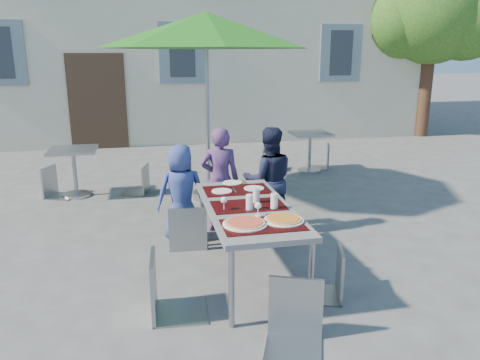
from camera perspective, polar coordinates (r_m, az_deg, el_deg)
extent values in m
plane|color=#48484A|center=(4.64, 2.64, -12.92)|extent=(90.00, 90.00, 0.00)
cube|color=#C0B49B|center=(15.55, -8.69, 19.83)|extent=(13.00, 8.00, 7.00)
cube|color=#39271B|center=(11.51, -16.97, 9.09)|extent=(1.30, 0.06, 2.20)
cube|color=slate|center=(11.47, -7.07, 15.11)|extent=(1.10, 0.06, 1.40)
cube|color=#262B33|center=(11.45, -7.06, 15.11)|extent=(0.60, 0.04, 1.10)
cube|color=slate|center=(12.50, 12.18, 14.89)|extent=(1.10, 0.06, 1.40)
cube|color=#262B33|center=(12.48, 12.21, 14.89)|extent=(0.60, 0.04, 1.10)
cylinder|color=#432A1D|center=(13.75, 21.66, 10.83)|extent=(0.36, 0.36, 2.80)
sphere|color=#255216|center=(13.77, 22.47, 18.71)|extent=(2.80, 2.80, 2.80)
sphere|color=#255216|center=(13.59, 18.67, 17.83)|extent=(2.00, 2.00, 2.00)
sphere|color=#255216|center=(13.83, 25.86, 17.51)|extent=(2.20, 2.20, 2.20)
cube|color=#4E4D53|center=(4.57, 1.03, -3.46)|extent=(0.80, 1.85, 0.05)
cylinder|color=gray|center=(3.87, -1.04, -13.08)|extent=(0.05, 0.05, 0.70)
cylinder|color=gray|center=(4.04, 8.67, -11.98)|extent=(0.05, 0.05, 0.70)
cylinder|color=gray|center=(5.44, -4.57, -4.59)|extent=(0.05, 0.05, 0.70)
cylinder|color=gray|center=(5.56, 2.40, -4.10)|extent=(0.05, 0.05, 0.70)
cube|color=black|center=(4.06, 2.80, -5.50)|extent=(0.70, 0.42, 0.01)
cube|color=black|center=(4.56, 1.03, -3.12)|extent=(0.70, 0.42, 0.01)
cube|color=black|center=(5.07, -0.38, -1.22)|extent=(0.70, 0.42, 0.01)
cylinder|color=white|center=(4.05, 0.61, -5.37)|extent=(0.39, 0.39, 0.01)
cylinder|color=tan|center=(4.05, 0.61, -5.21)|extent=(0.35, 0.35, 0.01)
cylinder|color=#AC2510|center=(4.05, 0.61, -5.10)|extent=(0.31, 0.31, 0.01)
cylinder|color=white|center=(4.16, 5.36, -4.90)|extent=(0.36, 0.36, 0.01)
cylinder|color=tan|center=(4.15, 5.36, -4.74)|extent=(0.32, 0.32, 0.01)
cylinder|color=#9E370A|center=(4.15, 5.36, -4.64)|extent=(0.27, 0.27, 0.01)
cylinder|color=silver|center=(4.42, 1.17, -2.74)|extent=(0.07, 0.07, 0.15)
cylinder|color=silver|center=(4.63, 1.99, -1.90)|extent=(0.07, 0.07, 0.15)
cylinder|color=silver|center=(4.47, 4.19, -2.59)|extent=(0.07, 0.07, 0.15)
cylinder|color=silver|center=(4.44, -1.96, -3.67)|extent=(0.06, 0.06, 0.00)
cylinder|color=silver|center=(4.42, -1.97, -3.21)|extent=(0.01, 0.01, 0.08)
sphere|color=silver|center=(4.41, -1.97, -2.47)|extent=(0.06, 0.06, 0.06)
cylinder|color=silver|center=(4.28, 2.19, -4.37)|extent=(0.06, 0.06, 0.00)
cylinder|color=silver|center=(4.27, 2.20, -3.89)|extent=(0.01, 0.01, 0.08)
sphere|color=silver|center=(4.25, 2.21, -3.12)|extent=(0.06, 0.06, 0.06)
cylinder|color=white|center=(5.01, -2.23, -1.35)|extent=(0.22, 0.22, 0.01)
cube|color=#AFB2B7|center=(5.03, -0.66, -1.28)|extent=(0.02, 0.18, 0.00)
cylinder|color=white|center=(5.11, 1.71, -1.01)|extent=(0.22, 0.22, 0.01)
cube|color=#AFB2B7|center=(5.14, 3.23, -0.94)|extent=(0.02, 0.18, 0.00)
cylinder|color=white|center=(5.33, -0.94, -0.32)|extent=(0.22, 0.22, 0.01)
cube|color=#AFB2B7|center=(5.36, 0.53, -0.26)|extent=(0.02, 0.18, 0.00)
imported|color=navy|center=(5.59, -7.17, -1.57)|extent=(0.61, 0.43, 1.17)
imported|color=#533267|center=(5.84, -2.45, 0.03)|extent=(0.52, 0.39, 1.32)
imported|color=#181B35|center=(5.81, 3.51, -0.01)|extent=(0.68, 0.44, 1.33)
cube|color=gray|center=(5.47, -6.51, -3.27)|extent=(0.46, 0.46, 0.03)
cube|color=gray|center=(5.20, -6.52, -1.29)|extent=(0.43, 0.06, 0.51)
cylinder|color=gray|center=(5.73, -4.65, -4.87)|extent=(0.02, 0.02, 0.45)
cylinder|color=gray|center=(5.72, -8.36, -5.01)|extent=(0.02, 0.02, 0.45)
cylinder|color=gray|center=(5.39, -4.39, -6.20)|extent=(0.02, 0.02, 0.45)
cylinder|color=gray|center=(5.38, -8.36, -6.36)|extent=(0.02, 0.02, 0.45)
cube|color=gray|center=(5.66, 0.23, -2.28)|extent=(0.52, 0.52, 0.03)
cube|color=gray|center=(5.38, 0.35, -0.22)|extent=(0.45, 0.11, 0.54)
cylinder|color=gray|center=(5.94, 2.01, -3.99)|extent=(0.02, 0.02, 0.48)
cylinder|color=gray|center=(5.92, -1.77, -4.05)|extent=(0.02, 0.02, 0.48)
cylinder|color=gray|center=(5.57, 2.34, -5.30)|extent=(0.02, 0.02, 0.48)
cylinder|color=gray|center=(5.55, -1.69, -5.37)|extent=(0.02, 0.02, 0.48)
cube|color=#92999E|center=(5.61, 4.08, -2.79)|extent=(0.57, 0.57, 0.03)
cube|color=#92999E|center=(5.34, 3.81, -0.85)|extent=(0.40, 0.21, 0.51)
cylinder|color=#92999E|center=(5.84, 6.09, -4.55)|extent=(0.02, 0.02, 0.45)
cylinder|color=#92999E|center=(5.88, 2.53, -4.32)|extent=(0.02, 0.02, 0.45)
cylinder|color=#92999E|center=(5.49, 5.65, -5.82)|extent=(0.02, 0.02, 0.45)
cylinder|color=#92999E|center=(5.54, 1.87, -5.55)|extent=(0.02, 0.02, 0.45)
cube|color=gray|center=(4.04, -7.51, -9.76)|extent=(0.49, 0.49, 0.03)
cube|color=gray|center=(3.94, -10.84, -6.26)|extent=(0.06, 0.46, 0.55)
cylinder|color=gray|center=(3.98, -4.42, -14.09)|extent=(0.02, 0.02, 0.48)
cylinder|color=gray|center=(4.33, -4.79, -11.57)|extent=(0.02, 0.02, 0.48)
cylinder|color=gray|center=(3.98, -10.24, -14.32)|extent=(0.02, 0.02, 0.48)
cylinder|color=gray|center=(4.33, -10.09, -11.77)|extent=(0.02, 0.02, 0.48)
cube|color=gray|center=(4.37, 9.72, -8.78)|extent=(0.50, 0.50, 0.03)
cube|color=gray|center=(4.30, 12.39, -5.92)|extent=(0.15, 0.39, 0.47)
cylinder|color=gray|center=(4.60, 7.31, -10.37)|extent=(0.02, 0.02, 0.42)
cylinder|color=gray|center=(4.30, 7.42, -12.32)|extent=(0.02, 0.02, 0.42)
cylinder|color=gray|center=(4.63, 11.60, -10.42)|extent=(0.02, 0.02, 0.42)
cylinder|color=gray|center=(4.33, 12.05, -12.36)|extent=(0.02, 0.02, 0.42)
cube|color=gray|center=(3.55, 6.71, -13.97)|extent=(0.56, 0.56, 0.03)
cube|color=gray|center=(3.62, 7.02, -8.88)|extent=(0.41, 0.19, 0.51)
cylinder|color=gray|center=(3.53, 3.27, -18.55)|extent=(0.02, 0.02, 0.45)
cylinder|color=gray|center=(3.52, 9.56, -18.90)|extent=(0.02, 0.02, 0.45)
cylinder|color=gray|center=(3.84, 3.92, -15.54)|extent=(0.02, 0.02, 0.45)
cylinder|color=gray|center=(3.83, 9.61, -15.84)|extent=(0.02, 0.02, 0.45)
cylinder|color=#AFB2B7|center=(7.31, -3.80, -1.82)|extent=(0.50, 0.50, 0.11)
cylinder|color=gray|center=(7.05, -3.97, 7.76)|extent=(0.06, 0.06, 2.56)
cone|color=#1C6917|center=(7.00, -4.16, 17.77)|extent=(3.09, 3.09, 0.50)
cylinder|color=#AFB2B7|center=(7.87, -19.26, -1.69)|extent=(0.44, 0.44, 0.04)
cylinder|color=gray|center=(7.78, -19.47, 0.68)|extent=(0.06, 0.06, 0.71)
cube|color=gray|center=(7.70, -19.72, 3.46)|extent=(0.71, 0.71, 0.04)
cube|color=#92979D|center=(7.78, -21.15, 1.13)|extent=(0.53, 0.53, 0.03)
cube|color=#92979D|center=(7.83, -22.53, 2.89)|extent=(0.18, 0.39, 0.48)
cylinder|color=#92979D|center=(7.60, -20.53, -0.86)|extent=(0.02, 0.02, 0.43)
cylinder|color=#92979D|center=(7.89, -19.27, -0.18)|extent=(0.02, 0.02, 0.43)
cylinder|color=#92979D|center=(7.78, -22.74, -0.73)|extent=(0.02, 0.02, 0.43)
cylinder|color=#92979D|center=(8.07, -21.43, -0.06)|extent=(0.02, 0.02, 0.43)
cube|color=gray|center=(7.67, -12.81, 1.38)|extent=(0.47, 0.47, 0.03)
cube|color=gray|center=(7.57, -11.58, 3.04)|extent=(0.13, 0.37, 0.45)
cylinder|color=gray|center=(7.92, -13.54, 0.20)|extent=(0.02, 0.02, 0.40)
cylinder|color=gray|center=(7.61, -14.23, -0.43)|extent=(0.02, 0.02, 0.40)
cylinder|color=gray|center=(7.83, -11.25, 0.17)|extent=(0.02, 0.02, 0.40)
cylinder|color=gray|center=(7.52, -11.85, -0.47)|extent=(0.02, 0.02, 0.40)
cylinder|color=#AFB2B7|center=(9.07, 8.40, 1.17)|extent=(0.44, 0.44, 0.04)
cylinder|color=gray|center=(8.99, 8.48, 3.23)|extent=(0.06, 0.06, 0.70)
cube|color=gray|center=(8.92, 8.57, 5.63)|extent=(0.70, 0.70, 0.04)
cube|color=gray|center=(8.90, 4.21, 3.61)|extent=(0.50, 0.50, 0.03)
cube|color=gray|center=(8.89, 3.07, 5.10)|extent=(0.18, 0.36, 0.46)
cylinder|color=gray|center=(8.77, 5.10, 2.01)|extent=(0.02, 0.02, 0.40)
cylinder|color=gray|center=(9.09, 5.34, 2.47)|extent=(0.02, 0.02, 0.40)
cylinder|color=gray|center=(8.81, 2.99, 2.11)|extent=(0.02, 0.02, 0.40)
cylinder|color=gray|center=(9.13, 3.30, 2.57)|extent=(0.02, 0.02, 0.40)
cube|color=gray|center=(9.30, 9.56, 4.05)|extent=(0.51, 0.51, 0.03)
cube|color=gray|center=(9.26, 10.80, 5.45)|extent=(0.16, 0.39, 0.48)
cylinder|color=gray|center=(9.50, 8.45, 2.99)|extent=(0.02, 0.02, 0.42)
cylinder|color=gray|center=(9.17, 8.45, 2.54)|extent=(0.02, 0.02, 0.42)
cylinder|color=gray|center=(9.51, 10.51, 2.91)|extent=(0.02, 0.02, 0.42)
cylinder|color=gray|center=(9.18, 10.59, 2.46)|extent=(0.02, 0.02, 0.42)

